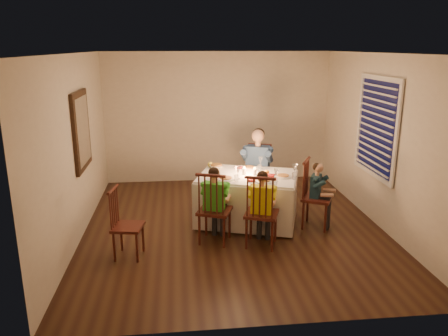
{
  "coord_description": "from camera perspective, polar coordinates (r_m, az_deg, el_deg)",
  "views": [
    {
      "loc": [
        -0.81,
        -6.2,
        2.7
      ],
      "look_at": [
        -0.13,
        0.15,
        0.91
      ],
      "focal_mm": 35.0,
      "sensor_mm": 36.0,
      "label": 1
    }
  ],
  "objects": [
    {
      "name": "orange_fruit",
      "position": [
        6.75,
        5.61,
        -0.57
      ],
      "size": [
        0.08,
        0.08,
        0.08
      ],
      "primitive_type": "sphere",
      "color": "orange",
      "rests_on": "dining_table"
    },
    {
      "name": "setting_adult",
      "position": [
        7.07,
        3.37,
        -0.03
      ],
      "size": [
        0.33,
        0.33,
        0.02
      ],
      "primitive_type": "cylinder",
      "rotation": [
        0.0,
        0.0,
        -0.31
      ],
      "color": "white",
      "rests_on": "dining_table"
    },
    {
      "name": "setting_green",
      "position": [
        6.5,
        0.25,
        -1.42
      ],
      "size": [
        0.33,
        0.33,
        0.02
      ],
      "primitive_type": "cylinder",
      "rotation": [
        0.0,
        0.0,
        -0.31
      ],
      "color": "white",
      "rests_on": "dining_table"
    },
    {
      "name": "child_yellow",
      "position": [
        6.24,
        4.83,
        -9.99
      ],
      "size": [
        0.46,
        0.44,
        1.09
      ],
      "primitive_type": null,
      "rotation": [
        0.0,
        0.0,
        2.79
      ],
      "color": "yellow",
      "rests_on": "ground"
    },
    {
      "name": "child_teal",
      "position": [
        6.96,
        11.83,
        -7.51
      ],
      "size": [
        0.41,
        0.42,
        1.02
      ],
      "primitive_type": null,
      "rotation": [
        0.0,
        0.0,
        1.09
      ],
      "color": "#19323E",
      "rests_on": "ground"
    },
    {
      "name": "chair_near_right",
      "position": [
        6.24,
        4.83,
        -9.99
      ],
      "size": [
        0.55,
        0.54,
        1.06
      ],
      "primitive_type": null,
      "rotation": [
        0.0,
        0.0,
        2.79
      ],
      "color": "#39150F",
      "rests_on": "ground"
    },
    {
      "name": "setting_teal",
      "position": [
        6.68,
        7.7,
        -1.09
      ],
      "size": [
        0.33,
        0.33,
        0.02
      ],
      "primitive_type": "cylinder",
      "rotation": [
        0.0,
        0.0,
        -0.31
      ],
      "color": "white",
      "rests_on": "dining_table"
    },
    {
      "name": "chair_near_left",
      "position": [
        6.33,
        -1.21,
        -9.56
      ],
      "size": [
        0.55,
        0.54,
        1.06
      ],
      "primitive_type": null,
      "rotation": [
        0.0,
        0.0,
        2.79
      ],
      "color": "#39150F",
      "rests_on": "ground"
    },
    {
      "name": "adult",
      "position": [
        7.74,
        4.27,
        -4.77
      ],
      "size": [
        0.65,
        0.63,
        1.35
      ],
      "primitive_type": null,
      "rotation": [
        0.0,
        0.0,
        -0.38
      ],
      "color": "#33517F",
      "rests_on": "ground"
    },
    {
      "name": "candle_left",
      "position": [
        6.74,
        2.66,
        -0.45
      ],
      "size": [
        0.06,
        0.06,
        0.1
      ],
      "primitive_type": "cylinder",
      "color": "silver",
      "rests_on": "dining_table"
    },
    {
      "name": "wall_left",
      "position": [
        6.52,
        -18.77,
        2.44
      ],
      "size": [
        0.02,
        5.0,
        2.6
      ],
      "primitive_type": "cube",
      "color": "beige",
      "rests_on": "ground"
    },
    {
      "name": "ground",
      "position": [
        6.81,
        1.2,
        -7.67
      ],
      "size": [
        5.0,
        5.0,
        0.0
      ],
      "primitive_type": "plane",
      "color": "black",
      "rests_on": "ground"
    },
    {
      "name": "chair_extra",
      "position": [
        6.05,
        -12.2,
        -11.18
      ],
      "size": [
        0.44,
        0.45,
        0.95
      ],
      "primitive_type": null,
      "rotation": [
        0.0,
        0.0,
        1.4
      ],
      "color": "#39150F",
      "rests_on": "ground"
    },
    {
      "name": "child_green",
      "position": [
        6.33,
        -1.21,
        -9.56
      ],
      "size": [
        0.47,
        0.45,
        1.11
      ],
      "primitive_type": null,
      "rotation": [
        0.0,
        0.0,
        2.79
      ],
      "color": "green",
      "rests_on": "ground"
    },
    {
      "name": "wall_back",
      "position": [
        8.85,
        -0.83,
        6.58
      ],
      "size": [
        4.5,
        0.02,
        2.6
      ],
      "primitive_type": "cube",
      "color": "beige",
      "rests_on": "ground"
    },
    {
      "name": "candle_right",
      "position": [
        6.72,
        4.05,
        -0.53
      ],
      "size": [
        0.06,
        0.06,
        0.1
      ],
      "primitive_type": "cylinder",
      "color": "silver",
      "rests_on": "dining_table"
    },
    {
      "name": "squash",
      "position": [
        7.15,
        -1.79,
        0.46
      ],
      "size": [
        0.09,
        0.09,
        0.09
      ],
      "primitive_type": "sphere",
      "color": "yellow",
      "rests_on": "dining_table"
    },
    {
      "name": "setting_yellow",
      "position": [
        6.41,
        5.25,
        -1.74
      ],
      "size": [
        0.33,
        0.33,
        0.02
      ],
      "primitive_type": "cylinder",
      "rotation": [
        0.0,
        0.0,
        -0.31
      ],
      "color": "white",
      "rests_on": "dining_table"
    },
    {
      "name": "ceiling",
      "position": [
        6.26,
        1.34,
        14.77
      ],
      "size": [
        5.0,
        5.0,
        0.0
      ],
      "primitive_type": "plane",
      "color": "white",
      "rests_on": "wall_back"
    },
    {
      "name": "wall_right",
      "position": [
        7.06,
        19.73,
        3.31
      ],
      "size": [
        0.02,
        5.0,
        2.6
      ],
      "primitive_type": "cube",
      "color": "beige",
      "rests_on": "ground"
    },
    {
      "name": "serving_bowl",
      "position": [
        7.08,
        -0.98,
        0.17
      ],
      "size": [
        0.24,
        0.24,
        0.06
      ],
      "primitive_type": "imported",
      "rotation": [
        0.0,
        0.0,
        -0.06
      ],
      "color": "white",
      "rests_on": "dining_table"
    },
    {
      "name": "chair_end",
      "position": [
        6.96,
        11.83,
        -7.51
      ],
      "size": [
        0.57,
        0.58,
        1.06
      ],
      "primitive_type": null,
      "rotation": [
        0.0,
        0.0,
        1.09
      ],
      "color": "#39150F",
      "rests_on": "ground"
    },
    {
      "name": "wall_mirror",
      "position": [
        6.76,
        -18.12,
        4.68
      ],
      "size": [
        0.06,
        0.95,
        1.15
      ],
      "color": "black",
      "rests_on": "wall_left"
    },
    {
      "name": "dining_table",
      "position": [
        6.81,
        3.08,
        -2.69
      ],
      "size": [
        1.75,
        1.48,
        0.75
      ],
      "rotation": [
        0.0,
        0.0,
        -0.31
      ],
      "color": "silver",
      "rests_on": "ground"
    },
    {
      "name": "chair_adult",
      "position": [
        7.74,
        4.27,
        -4.77
      ],
      "size": [
        0.56,
        0.55,
        1.06
      ],
      "primitive_type": null,
      "rotation": [
        0.0,
        0.0,
        -0.38
      ],
      "color": "#39150F",
      "rests_on": "ground"
    },
    {
      "name": "window_blinds",
      "position": [
        7.09,
        19.22,
        5.07
      ],
      "size": [
        0.07,
        1.34,
        1.54
      ],
      "color": "black",
      "rests_on": "wall_right"
    }
  ]
}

